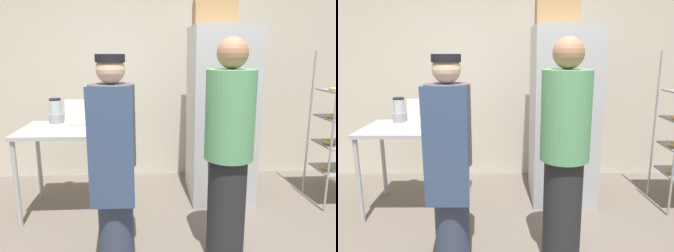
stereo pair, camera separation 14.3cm
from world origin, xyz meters
TOP-DOWN VIEW (x-y plane):
  - back_wall at (0.00, 2.22)m, footprint 6.40×0.12m
  - refrigerator at (0.58, 1.45)m, footprint 0.67×0.78m
  - prep_counter at (-0.96, 1.18)m, footprint 1.03×0.72m
  - donut_box at (-0.92, 1.13)m, footprint 0.27×0.23m
  - blender_pitcher at (-1.19, 1.42)m, footprint 0.15×0.15m
  - cardboard_storage_box at (0.47, 1.41)m, footprint 0.43×0.27m
  - person_baker at (-0.48, 0.33)m, footprint 0.34×0.36m
  - person_customer at (0.38, 0.27)m, footprint 0.36×0.36m

SIDE VIEW (x-z plane):
  - prep_counter at x=-0.96m, z-range 0.33..1.21m
  - person_baker at x=-0.48m, z-range 0.03..1.63m
  - person_customer at x=0.38m, z-range 0.02..1.74m
  - donut_box at x=-0.92m, z-range 0.79..1.06m
  - refrigerator at x=0.58m, z-range 0.00..1.88m
  - blender_pitcher at x=-1.19m, z-range 0.86..1.12m
  - back_wall at x=0.00m, z-range 0.00..2.92m
  - cardboard_storage_box at x=0.47m, z-range 1.87..2.11m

